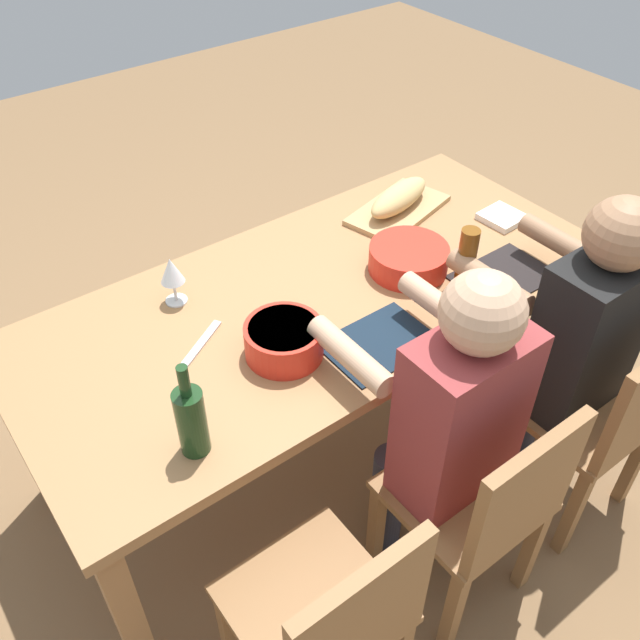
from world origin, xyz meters
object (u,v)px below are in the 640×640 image
(dining_table, at_px, (320,313))
(chair_far_left, at_px, (605,416))
(diner_far_center, at_px, (449,414))
(cutting_board, at_px, (398,210))
(beer_bottle, at_px, (466,259))
(wine_bottle, at_px, (191,420))
(serving_bowl_fruit, at_px, (409,257))
(chair_far_right, at_px, (332,621))
(chair_far_center, at_px, (486,505))
(napkin_stack, at_px, (502,217))
(serving_bowl_salad, at_px, (284,339))
(diner_far_left, at_px, (574,334))
(bread_loaf, at_px, (399,197))
(wine_glass, at_px, (172,272))

(dining_table, bearing_deg, chair_far_left, 125.08)
(dining_table, height_order, chair_far_left, chair_far_left)
(diner_far_center, xyz_separation_m, cutting_board, (-0.53, -0.81, 0.05))
(beer_bottle, bearing_deg, wine_bottle, 3.41)
(dining_table, relative_size, chair_far_left, 2.33)
(chair_far_left, xyz_separation_m, serving_bowl_fruit, (0.23, -0.70, 0.31))
(diner_far_center, bearing_deg, chair_far_left, 161.34)
(cutting_board, height_order, beer_bottle, beer_bottle)
(diner_far_center, height_order, serving_bowl_fruit, diner_far_center)
(chair_far_right, xyz_separation_m, chair_far_left, (-1.09, 0.00, 0.00))
(wine_bottle, height_order, beer_bottle, wine_bottle)
(chair_far_center, distance_m, napkin_stack, 1.11)
(serving_bowl_fruit, distance_m, wine_bottle, 0.97)
(beer_bottle, bearing_deg, chair_far_left, 105.85)
(dining_table, distance_m, serving_bowl_salad, 0.32)
(serving_bowl_fruit, height_order, cutting_board, serving_bowl_fruit)
(diner_far_left, relative_size, cutting_board, 3.00)
(chair_far_center, height_order, wine_bottle, wine_bottle)
(diner_far_center, bearing_deg, diner_far_left, 180.00)
(diner_far_left, bearing_deg, bread_loaf, -88.83)
(dining_table, bearing_deg, wine_glass, -32.46)
(chair_far_center, bearing_deg, diner_far_left, -161.34)
(wine_bottle, bearing_deg, diner_far_center, 155.65)
(serving_bowl_fruit, relative_size, napkin_stack, 1.90)
(bread_loaf, bearing_deg, napkin_stack, 135.29)
(chair_far_center, xyz_separation_m, napkin_stack, (-0.80, -0.72, 0.27))
(cutting_board, bearing_deg, bread_loaf, 0.00)
(chair_far_right, height_order, serving_bowl_salad, chair_far_right)
(diner_far_center, height_order, chair_far_left, diner_far_center)
(chair_far_center, xyz_separation_m, chair_far_right, (0.54, 0.00, 0.00))
(diner_far_center, bearing_deg, chair_far_center, 90.00)
(diner_far_center, bearing_deg, serving_bowl_salad, -60.29)
(napkin_stack, bearing_deg, chair_far_right, 28.16)
(cutting_board, relative_size, bread_loaf, 1.25)
(dining_table, height_order, bread_loaf, bread_loaf)
(diner_far_center, bearing_deg, wine_bottle, -24.35)
(serving_bowl_fruit, relative_size, serving_bowl_salad, 1.16)
(wine_bottle, bearing_deg, diner_far_left, 166.40)
(diner_far_left, distance_m, wine_glass, 1.26)
(diner_far_center, height_order, serving_bowl_salad, diner_far_center)
(diner_far_left, relative_size, wine_glass, 7.23)
(serving_bowl_fruit, bearing_deg, beer_bottle, 113.82)
(chair_far_center, height_order, chair_far_right, same)
(chair_far_right, distance_m, serving_bowl_salad, 0.75)
(diner_far_center, xyz_separation_m, serving_bowl_fruit, (-0.32, -0.52, 0.09))
(chair_far_center, distance_m, beer_bottle, 0.75)
(diner_far_left, bearing_deg, serving_bowl_salad, -28.73)
(cutting_board, xyz_separation_m, wine_bottle, (1.15, 0.52, 0.10))
(bread_loaf, distance_m, wine_bottle, 1.27)
(serving_bowl_salad, xyz_separation_m, wine_bottle, (0.38, 0.15, 0.05))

